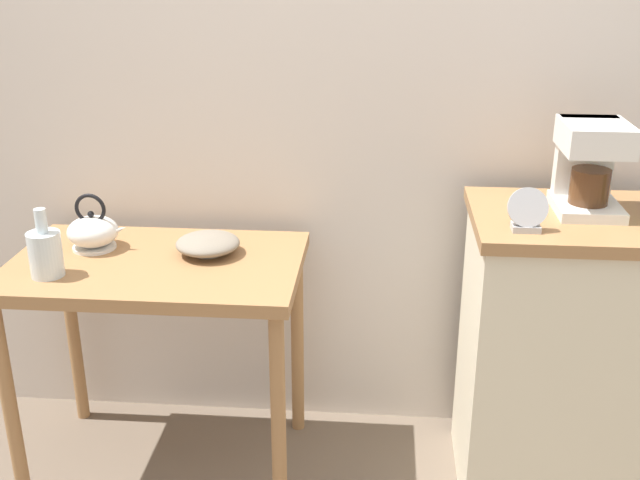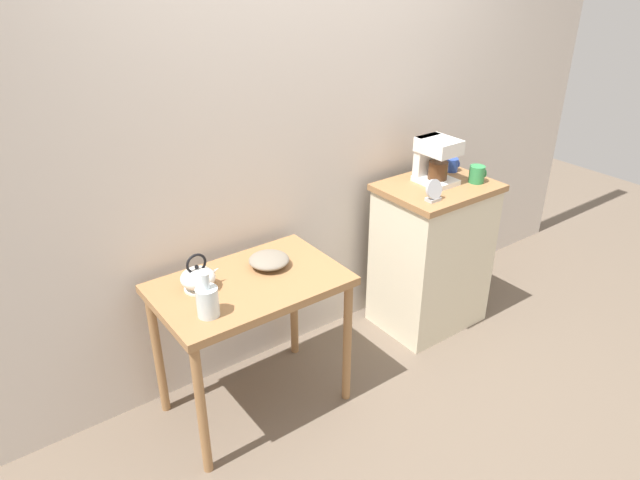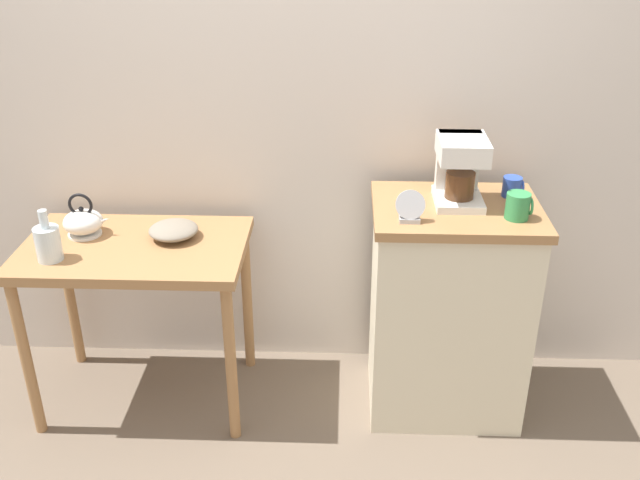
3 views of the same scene
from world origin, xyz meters
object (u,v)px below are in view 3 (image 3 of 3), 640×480
glass_carafe_vase (48,242)px  table_clock (410,208)px  teakettle (84,222)px  mug_tall_green (518,206)px  coffee_maker (460,167)px  bowl_stoneware (174,230)px  mug_blue (512,187)px

glass_carafe_vase → table_clock: (1.34, 0.02, 0.16)m
teakettle → mug_tall_green: 1.69m
coffee_maker → mug_tall_green: (0.20, -0.15, -0.09)m
teakettle → coffee_maker: bearing=-0.2°
mug_tall_green → coffee_maker: bearing=142.6°
bowl_stoneware → teakettle: (-0.37, 0.01, 0.02)m
table_clock → glass_carafe_vase: bearing=-179.3°
coffee_maker → table_clock: (-0.20, -0.19, -0.09)m
glass_carafe_vase → mug_blue: (1.76, 0.27, 0.14)m
bowl_stoneware → teakettle: size_ratio=1.02×
bowl_stoneware → teakettle: bearing=177.8°
glass_carafe_vase → coffee_maker: bearing=7.7°
mug_blue → mug_tall_green: bearing=-96.1°
teakettle → table_clock: (1.28, -0.20, 0.17)m
bowl_stoneware → coffee_maker: 1.15m
bowl_stoneware → mug_blue: 1.35m
teakettle → mug_blue: mug_blue is taller
mug_blue → mug_tall_green: (-0.02, -0.21, 0.01)m
table_clock → coffee_maker: bearing=44.5°
teakettle → table_clock: size_ratio=1.61×
glass_carafe_vase → table_clock: 1.35m
coffee_maker → mug_blue: (0.22, 0.06, -0.10)m
bowl_stoneware → mug_tall_green: size_ratio=2.01×
teakettle → glass_carafe_vase: glass_carafe_vase is taller
mug_blue → teakettle: bearing=-178.3°
table_clock → mug_blue: bearing=30.9°
teakettle → table_clock: 1.31m
teakettle → mug_blue: (1.70, 0.05, 0.16)m
coffee_maker → table_clock: coffee_maker is taller
bowl_stoneware → mug_tall_green: 1.33m
mug_tall_green → table_clock: size_ratio=0.82×
glass_carafe_vase → table_clock: table_clock is taller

